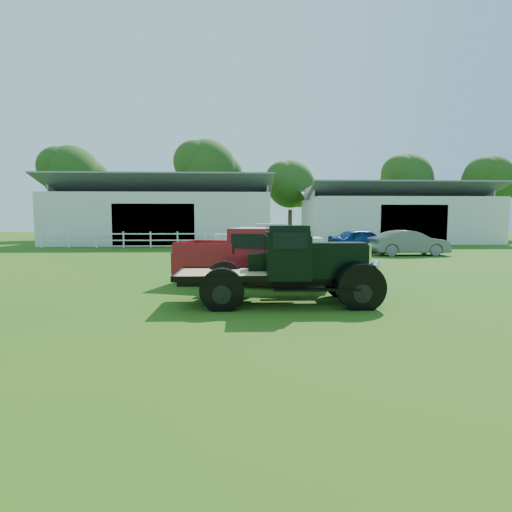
{
  "coord_description": "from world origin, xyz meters",
  "views": [
    {
      "loc": [
        -0.19,
        -9.96,
        2.07
      ],
      "look_at": [
        0.2,
        1.2,
        1.05
      ],
      "focal_mm": 28.0,
      "sensor_mm": 36.0,
      "label": 1
    }
  ],
  "objects_px": {
    "white_pickup": "(268,245)",
    "misc_car_blue": "(363,241)",
    "vintage_flatbed": "(282,265)",
    "red_pickup": "(253,256)",
    "misc_car_grey": "(409,243)"
  },
  "relations": [
    {
      "from": "vintage_flatbed",
      "to": "red_pickup",
      "type": "distance_m",
      "value": 3.02
    },
    {
      "from": "vintage_flatbed",
      "to": "misc_car_blue",
      "type": "relative_size",
      "value": 1.11
    },
    {
      "from": "white_pickup",
      "to": "misc_car_blue",
      "type": "height_order",
      "value": "white_pickup"
    },
    {
      "from": "vintage_flatbed",
      "to": "red_pickup",
      "type": "height_order",
      "value": "vintage_flatbed"
    },
    {
      "from": "white_pickup",
      "to": "red_pickup",
      "type": "bearing_deg",
      "value": -93.25
    },
    {
      "from": "vintage_flatbed",
      "to": "white_pickup",
      "type": "bearing_deg",
      "value": 88.4
    },
    {
      "from": "white_pickup",
      "to": "misc_car_blue",
      "type": "bearing_deg",
      "value": 50.83
    },
    {
      "from": "white_pickup",
      "to": "misc_car_grey",
      "type": "bearing_deg",
      "value": 33.26
    },
    {
      "from": "red_pickup",
      "to": "misc_car_grey",
      "type": "distance_m",
      "value": 13.82
    },
    {
      "from": "red_pickup",
      "to": "misc_car_grey",
      "type": "height_order",
      "value": "red_pickup"
    },
    {
      "from": "misc_car_blue",
      "to": "white_pickup",
      "type": "bearing_deg",
      "value": 121.75
    },
    {
      "from": "vintage_flatbed",
      "to": "white_pickup",
      "type": "relative_size",
      "value": 0.97
    },
    {
      "from": "white_pickup",
      "to": "misc_car_blue",
      "type": "relative_size",
      "value": 1.14
    },
    {
      "from": "white_pickup",
      "to": "misc_car_blue",
      "type": "xyz_separation_m",
      "value": [
        6.41,
        6.49,
        -0.17
      ]
    },
    {
      "from": "misc_car_blue",
      "to": "misc_car_grey",
      "type": "xyz_separation_m",
      "value": [
        2.09,
        -2.01,
        -0.03
      ]
    }
  ]
}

